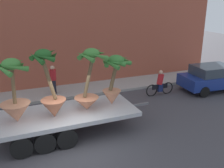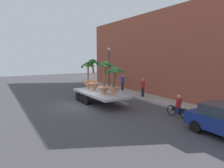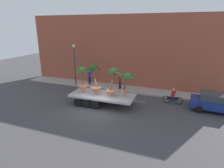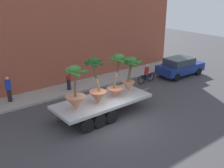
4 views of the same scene
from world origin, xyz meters
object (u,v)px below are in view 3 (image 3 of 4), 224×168
object	(u,v)px
street_lamp	(74,60)
pedestrian_near_gate	(120,81)
cyclist	(173,97)
pedestrian_far_left	(90,77)
flatbed_trailer	(100,96)
potted_palm_middle	(83,84)
parked_car	(216,102)
potted_palm_rear	(95,84)
potted_palm_front	(126,85)
potted_palm_extra	(112,85)

from	to	relation	value
street_lamp	pedestrian_near_gate	bearing A→B (deg)	5.00
cyclist	pedestrian_near_gate	bearing A→B (deg)	160.90
pedestrian_far_left	street_lamp	bearing A→B (deg)	-145.27
flatbed_trailer	pedestrian_far_left	distance (m)	6.22
potted_palm_middle	pedestrian_far_left	distance (m)	5.64
pedestrian_near_gate	pedestrian_far_left	bearing A→B (deg)	173.26
parked_car	pedestrian_near_gate	world-z (taller)	pedestrian_near_gate
street_lamp	potted_palm_middle	bearing A→B (deg)	-51.33
pedestrian_near_gate	parked_car	bearing A→B (deg)	-14.87
flatbed_trailer	potted_palm_middle	distance (m)	1.99
potted_palm_rear	potted_palm_front	xyz separation A→B (m)	(2.75, 0.34, 0.16)
pedestrian_near_gate	pedestrian_far_left	size ratio (longest dim) A/B	1.00
flatbed_trailer	potted_palm_extra	world-z (taller)	potted_palm_extra
pedestrian_near_gate	street_lamp	world-z (taller)	street_lamp
potted_palm_rear	parked_car	bearing A→B (deg)	12.69
potted_palm_middle	cyclist	bearing A→B (deg)	18.56
potted_palm_front	potted_palm_extra	world-z (taller)	potted_palm_extra
potted_palm_extra	pedestrian_near_gate	bearing A→B (deg)	99.59
cyclist	pedestrian_far_left	size ratio (longest dim) A/B	1.08
potted_palm_middle	potted_palm_front	size ratio (longest dim) A/B	1.12
parked_car	pedestrian_near_gate	distance (m)	9.76
potted_palm_rear	parked_car	xyz separation A→B (m)	(10.22, 2.30, -1.16)
potted_palm_front	cyclist	bearing A→B (deg)	31.81
potted_palm_middle	pedestrian_near_gate	bearing A→B (deg)	65.88
potted_palm_extra	cyclist	distance (m)	5.88
flatbed_trailer	pedestrian_far_left	world-z (taller)	pedestrian_far_left
cyclist	pedestrian_near_gate	xyz separation A→B (m)	(-5.89, 2.04, 0.37)
flatbed_trailer	parked_car	xyz separation A→B (m)	(9.91, 2.05, 0.06)
pedestrian_near_gate	potted_palm_front	bearing A→B (deg)	-66.19
potted_palm_extra	cyclist	bearing A→B (deg)	26.76
potted_palm_middle	street_lamp	distance (m)	5.60
parked_car	pedestrian_far_left	xyz separation A→B (m)	(-13.55, 2.99, 0.22)
potted_palm_middle	cyclist	world-z (taller)	potted_palm_middle
street_lamp	potted_palm_extra	bearing A→B (deg)	-33.30
potted_palm_extra	pedestrian_far_left	bearing A→B (deg)	133.82
flatbed_trailer	cyclist	world-z (taller)	cyclist
street_lamp	flatbed_trailer	bearing A→B (deg)	-38.93
potted_palm_middle	street_lamp	world-z (taller)	street_lamp
parked_car	street_lamp	xyz separation A→B (m)	(-14.94, 2.02, 2.40)
potted_palm_rear	potted_palm_middle	bearing A→B (deg)	176.54
potted_palm_front	pedestrian_far_left	size ratio (longest dim) A/B	1.30
cyclist	parked_car	bearing A→B (deg)	-7.50
potted_palm_extra	potted_palm_rear	bearing A→B (deg)	-173.00
potted_palm_rear	potted_palm_middle	xyz separation A→B (m)	(-1.33, 0.08, -0.11)
potted_palm_extra	pedestrian_far_left	size ratio (longest dim) A/B	1.53
cyclist	street_lamp	size ratio (longest dim) A/B	0.38
potted_palm_middle	potted_palm_front	xyz separation A→B (m)	(4.09, 0.26, 0.26)
flatbed_trailer	potted_palm_extra	xyz separation A→B (m)	(1.25, -0.06, 1.27)
flatbed_trailer	potted_palm_front	bearing A→B (deg)	1.98
flatbed_trailer	cyclist	bearing A→B (deg)	21.56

